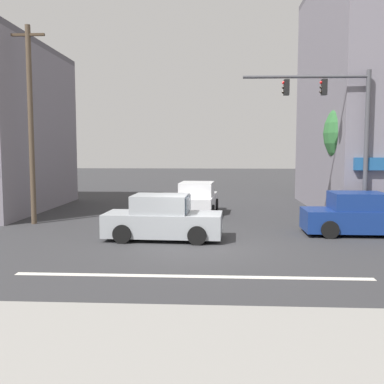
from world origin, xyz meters
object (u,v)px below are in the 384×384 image
object	(u,v)px
traffic_light_mast	(342,123)
sedan_parked_curbside	(359,216)
street_tree	(364,134)
utility_pole_near_left	(31,123)
sedan_crossing_rightbound	(197,200)
sedan_waiting_far	(163,219)

from	to	relation	value
traffic_light_mast	sedan_parked_curbside	size ratio (longest dim) A/B	1.51
street_tree	sedan_parked_curbside	distance (m)	4.75
traffic_light_mast	sedan_parked_curbside	world-z (taller)	traffic_light_mast
utility_pole_near_left	sedan_parked_curbside	xyz separation A→B (m)	(13.09, -1.71, -3.57)
traffic_light_mast	sedan_parked_curbside	distance (m)	3.63
sedan_parked_curbside	sedan_crossing_rightbound	bearing A→B (deg)	141.97
sedan_crossing_rightbound	sedan_parked_curbside	world-z (taller)	same
street_tree	sedan_crossing_rightbound	bearing A→B (deg)	168.35
sedan_crossing_rightbound	sedan_parked_curbside	size ratio (longest dim) A/B	1.02
utility_pole_near_left	sedan_waiting_far	size ratio (longest dim) A/B	1.98
traffic_light_mast	sedan_parked_curbside	xyz separation A→B (m)	(0.48, -0.97, -3.46)
sedan_crossing_rightbound	utility_pole_near_left	bearing A→B (deg)	-155.03
utility_pole_near_left	sedan_parked_curbside	world-z (taller)	utility_pole_near_left
street_tree	utility_pole_near_left	world-z (taller)	utility_pole_near_left
street_tree	traffic_light_mast	size ratio (longest dim) A/B	0.90
street_tree	sedan_parked_curbside	size ratio (longest dim) A/B	1.36
sedan_waiting_far	sedan_crossing_rightbound	world-z (taller)	same
street_tree	traffic_light_mast	bearing A→B (deg)	-123.95
utility_pole_near_left	traffic_light_mast	size ratio (longest dim) A/B	1.33
sedan_waiting_far	traffic_light_mast	bearing A→B (deg)	18.57
street_tree	utility_pole_near_left	size ratio (longest dim) A/B	0.68
traffic_light_mast	sedan_waiting_far	distance (m)	7.88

